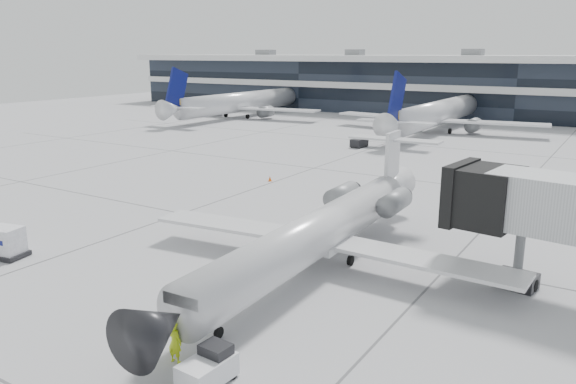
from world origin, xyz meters
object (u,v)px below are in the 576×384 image
Objects in this scene: ramp_worker at (175,342)px; baggage_tug at (209,368)px; regional_jet at (321,230)px; cargo_uld at (6,243)px.

ramp_worker is 0.77× the size of baggage_tug.
regional_jet is 18.44m from cargo_uld.
baggage_tug is (2.01, -0.40, -0.24)m from ramp_worker.
cargo_uld is (-16.40, 3.34, 0.05)m from ramp_worker.
regional_jet is 11.83m from ramp_worker.
regional_jet is at bearing 103.20° from baggage_tug.
ramp_worker is at bearing 172.27° from baggage_tug.
ramp_worker is (0.05, -11.76, -1.30)m from regional_jet.
ramp_worker is at bearing -91.51° from regional_jet.
baggage_tug is at bearing -22.88° from cargo_uld.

